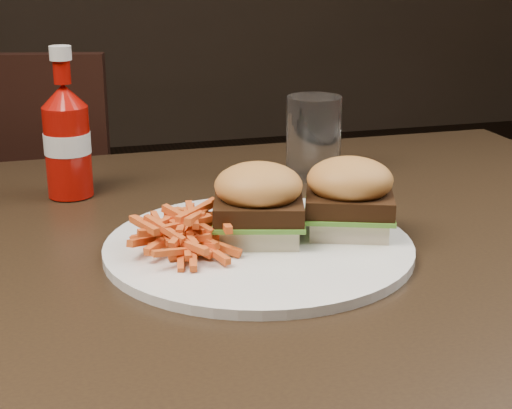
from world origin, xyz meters
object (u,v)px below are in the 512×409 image
object	(u,v)px
dining_table	(204,253)
ketchup_bottle	(68,152)
tumbler	(314,139)
plate	(259,247)
chair_far	(28,272)

from	to	relation	value
dining_table	ketchup_bottle	xyz separation A→B (m)	(-0.13, 0.20, 0.08)
dining_table	tumbler	size ratio (longest dim) A/B	10.01
dining_table	plate	size ratio (longest dim) A/B	3.64
dining_table	tumbler	bearing A→B (deg)	44.16
ketchup_bottle	tumbler	world-z (taller)	ketchup_bottle
chair_far	ketchup_bottle	world-z (taller)	ketchup_bottle
chair_far	plate	xyz separation A→B (m)	(0.26, -0.80, 0.33)
chair_far	ketchup_bottle	xyz separation A→B (m)	(0.08, -0.54, 0.38)
ketchup_bottle	plate	bearing A→B (deg)	-54.70
tumbler	chair_far	bearing A→B (deg)	127.37
dining_table	chair_far	world-z (taller)	dining_table
plate	ketchup_bottle	distance (m)	0.32
tumbler	dining_table	bearing A→B (deg)	-135.84
dining_table	plate	world-z (taller)	plate
dining_table	chair_far	size ratio (longest dim) A/B	2.76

